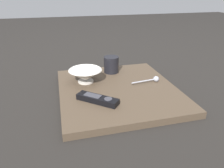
{
  "coord_description": "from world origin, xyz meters",
  "views": [
    {
      "loc": [
        -0.88,
        0.26,
        0.47
      ],
      "look_at": [
        0.0,
        0.03,
        0.05
      ],
      "focal_mm": 34.04,
      "sensor_mm": 36.0,
      "label": 1
    }
  ],
  "objects_px": {
    "cereal_bowl": "(85,75)",
    "teaspoon": "(154,79)",
    "tv_remote_near": "(98,99)",
    "coffee_mug": "(111,64)"
  },
  "relations": [
    {
      "from": "cereal_bowl",
      "to": "teaspoon",
      "type": "height_order",
      "value": "cereal_bowl"
    },
    {
      "from": "cereal_bowl",
      "to": "tv_remote_near",
      "type": "xyz_separation_m",
      "value": [
        -0.22,
        -0.02,
        -0.03
      ]
    },
    {
      "from": "teaspoon",
      "to": "tv_remote_near",
      "type": "relative_size",
      "value": 0.9
    },
    {
      "from": "cereal_bowl",
      "to": "tv_remote_near",
      "type": "height_order",
      "value": "cereal_bowl"
    },
    {
      "from": "cereal_bowl",
      "to": "teaspoon",
      "type": "xyz_separation_m",
      "value": [
        -0.09,
        -0.34,
        -0.02
      ]
    },
    {
      "from": "cereal_bowl",
      "to": "teaspoon",
      "type": "distance_m",
      "value": 0.35
    },
    {
      "from": "cereal_bowl",
      "to": "tv_remote_near",
      "type": "relative_size",
      "value": 0.98
    },
    {
      "from": "cereal_bowl",
      "to": "coffee_mug",
      "type": "relative_size",
      "value": 1.52
    },
    {
      "from": "coffee_mug",
      "to": "teaspoon",
      "type": "bearing_deg",
      "value": -137.09
    },
    {
      "from": "coffee_mug",
      "to": "tv_remote_near",
      "type": "xyz_separation_m",
      "value": [
        -0.32,
        0.14,
        -0.03
      ]
    }
  ]
}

